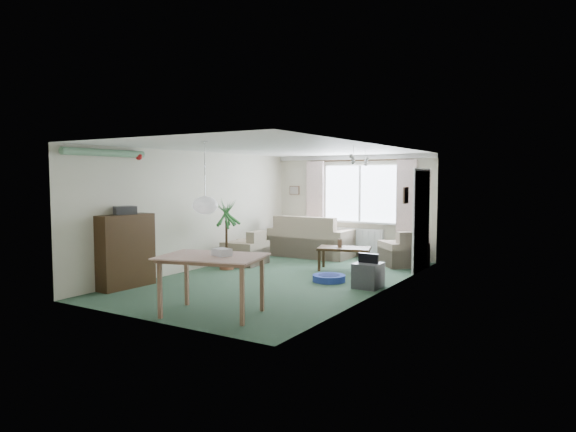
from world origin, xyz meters
The scene contains 25 objects.
ground centered at (0.00, 0.00, 0.00)m, with size 6.50×6.50×0.00m, color #2A4633.
window centered at (0.20, 3.23, 1.50)m, with size 1.80×0.03×1.30m, color white.
curtain_rod centered at (0.20, 3.15, 2.27)m, with size 2.60×0.03×0.03m, color black.
curtain_left centered at (-0.95, 3.13, 1.27)m, with size 0.45×0.08×2.00m, color beige.
curtain_right centered at (1.35, 3.13, 1.27)m, with size 0.45×0.08×2.00m, color beige.
radiator centered at (0.20, 3.19, 0.40)m, with size 1.20×0.10×0.55m, color white.
doorway centered at (1.99, 2.20, 1.00)m, with size 0.03×0.95×2.00m, color black.
pendant_lamp centered at (0.20, -2.30, 1.48)m, with size 0.36×0.36×0.36m, color white.
tinsel_garland centered at (-1.92, -2.30, 2.28)m, with size 1.60×1.60×0.12m, color #196626.
bauble_cluster_a centered at (1.30, 0.90, 2.22)m, with size 0.20×0.20×0.20m, color silver.
bauble_cluster_b centered at (1.60, -0.30, 2.22)m, with size 0.20×0.20×0.20m, color silver.
wall_picture_back centered at (-1.60, 3.23, 1.55)m, with size 0.28×0.03×0.22m, color brown.
wall_picture_right centered at (1.98, 1.20, 1.55)m, with size 0.03×0.24×0.30m, color brown.
sofa centered at (-0.82, 2.75, 0.48)m, with size 1.94×1.03×0.97m, color beige.
armchair_corner centered at (1.48, 2.58, 0.38)m, with size 0.84×0.80×0.75m, color #C3B993.
armchair_left centered at (-1.50, 0.97, 0.36)m, with size 0.82×0.77×0.73m, color beige.
coffee_table centered at (0.64, 1.44, 0.23)m, with size 1.03×0.57×0.46m, color black.
photo_frame centered at (0.52, 1.48, 0.54)m, with size 0.12×0.02×0.16m, color brown.
bookshelf centered at (-1.84, -2.00, 0.63)m, with size 0.34×1.02×1.25m, color black.
hifi_box centered at (-1.87, -1.97, 1.32)m, with size 0.28×0.35×0.14m, color #35353A.
houseplant centered at (-1.47, 0.29, 0.72)m, with size 0.62×0.62×1.44m, color #1F591E.
dining_table centered at (0.55, -2.58, 0.40)m, with size 1.27×0.85×0.80m, color tan.
gift_box centered at (0.67, -2.52, 0.86)m, with size 0.25×0.18×0.12m, color white.
tv_cube centered at (1.70, 0.14, 0.21)m, with size 0.43×0.47×0.43m, color #323236.
pet_bed centered at (0.89, 0.26, 0.06)m, with size 0.59×0.59×0.12m, color navy.
Camera 1 is at (5.04, -7.93, 1.88)m, focal length 32.00 mm.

